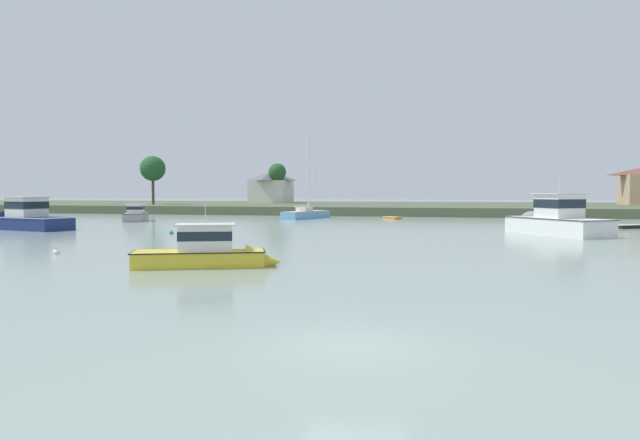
{
  "coord_description": "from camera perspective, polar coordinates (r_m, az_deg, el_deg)",
  "views": [
    {
      "loc": [
        2.45,
        -13.17,
        3.58
      ],
      "look_at": [
        -6.58,
        23.68,
        1.74
      ],
      "focal_mm": 32.46,
      "sensor_mm": 36.0,
      "label": 1
    }
  ],
  "objects": [
    {
      "name": "ground_plane",
      "position": [
        13.86,
        3.2,
        -12.18
      ],
      "size": [
        534.95,
        534.95,
        0.0
      ],
      "primitive_type": "plane",
      "color": "gray"
    },
    {
      "name": "dinghy_black",
      "position": [
        64.64,
        28.17,
        -0.61
      ],
      "size": [
        3.34,
        2.81,
        0.5
      ],
      "color": "black",
      "rests_on": "ground"
    },
    {
      "name": "sailboat_skyblue",
      "position": [
        77.97,
        -1.39,
        0.35
      ],
      "size": [
        4.84,
        9.3,
        12.43
      ],
      "color": "#669ECC",
      "rests_on": "ground"
    },
    {
      "name": "far_shore_bank",
      "position": [
        109.27,
        12.48,
        1.18
      ],
      "size": [
        240.73,
        51.57,
        1.32
      ],
      "primitive_type": "cube",
      "color": "#4C563D",
      "rests_on": "ground"
    },
    {
      "name": "mooring_buoy_green",
      "position": [
        51.04,
        -14.45,
        -1.25
      ],
      "size": [
        0.38,
        0.38,
        0.43
      ],
      "color": "#1E8C47",
      "rests_on": "ground"
    },
    {
      "name": "mooring_buoy_white",
      "position": [
        36.7,
        -24.56,
        -2.96
      ],
      "size": [
        0.4,
        0.4,
        0.45
      ],
      "color": "white",
      "rests_on": "ground"
    },
    {
      "name": "cruiser_navy",
      "position": [
        62.52,
        -27.34,
        -0.2
      ],
      "size": [
        10.8,
        5.65,
        5.96
      ],
      "color": "navy",
      "rests_on": "ground"
    },
    {
      "name": "cottage_behind_trees",
      "position": [
        120.99,
        -4.84,
        3.32
      ],
      "size": [
        8.05,
        8.69,
        6.62
      ],
      "color": "silver",
      "rests_on": "far_shore_bank"
    },
    {
      "name": "cruiser_yellow",
      "position": [
        28.21,
        -10.45,
        -3.51
      ],
      "size": [
        7.23,
        4.39,
        3.84
      ],
      "color": "gold",
      "rests_on": "ground"
    },
    {
      "name": "shore_tree_center_left",
      "position": [
        109.0,
        -16.16,
        4.88
      ],
      "size": [
        4.53,
        4.53,
        8.77
      ],
      "color": "brown",
      "rests_on": "far_shore_bank"
    },
    {
      "name": "shore_tree_left",
      "position": [
        117.29,
        -4.23,
        4.68
      ],
      "size": [
        3.56,
        3.56,
        8.04
      ],
      "color": "brown",
      "rests_on": "far_shore_bank"
    },
    {
      "name": "cruiser_white",
      "position": [
        52.78,
        21.68,
        -0.5
      ],
      "size": [
        8.63,
        10.58,
        6.8
      ],
      "color": "white",
      "rests_on": "ground"
    },
    {
      "name": "cruiser_grey",
      "position": [
        75.47,
        -17.63,
        0.29
      ],
      "size": [
        4.91,
        7.62,
        3.78
      ],
      "color": "gray",
      "rests_on": "ground"
    },
    {
      "name": "dinghy_orange",
      "position": [
        76.84,
        7.11,
        0.17
      ],
      "size": [
        2.78,
        2.75,
        0.45
      ],
      "color": "orange",
      "rests_on": "ground"
    }
  ]
}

